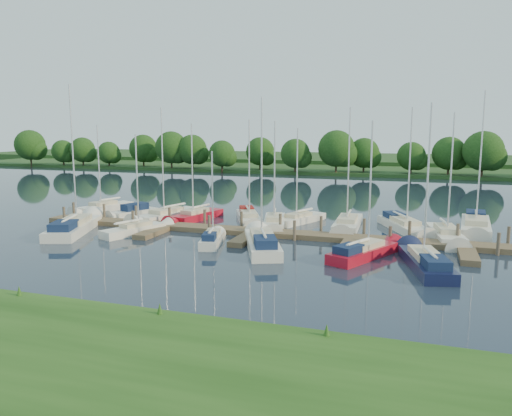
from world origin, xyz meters
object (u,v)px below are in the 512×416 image
(sailboat_n_0, at_px, (103,209))
(motorboat, at_px, (133,213))
(sailboat_n_5, at_px, (274,224))
(sailboat_s_2, at_px, (212,240))
(dock, at_px, (253,234))

(sailboat_n_0, bearing_deg, motorboat, 178.20)
(sailboat_n_0, distance_m, sailboat_n_5, 19.67)
(sailboat_n_5, height_order, sailboat_s_2, sailboat_n_5)
(dock, height_order, sailboat_n_5, sailboat_n_5)
(motorboat, xyz_separation_m, sailboat_s_2, (12.29, -8.66, -0.01))
(motorboat, height_order, sailboat_s_2, sailboat_s_2)
(motorboat, distance_m, sailboat_n_5, 14.94)
(dock, height_order, sailboat_s_2, sailboat_s_2)
(motorboat, relative_size, sailboat_s_2, 0.74)
(dock, bearing_deg, sailboat_n_0, 160.97)
(dock, relative_size, motorboat, 7.37)
(motorboat, distance_m, sailboat_s_2, 15.04)
(dock, bearing_deg, motorboat, 160.66)
(motorboat, height_order, sailboat_n_5, sailboat_n_5)
(motorboat, bearing_deg, sailboat_s_2, 167.15)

